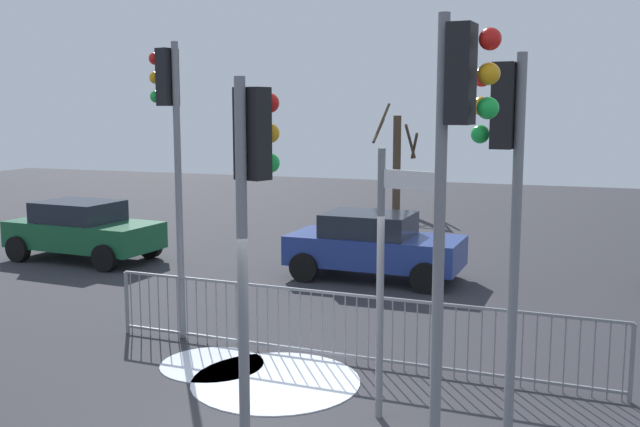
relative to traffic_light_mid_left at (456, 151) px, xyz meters
The scene contains 11 objects.
traffic_light_mid_left is the anchor object (origin of this frame).
traffic_light_rear_right 1.30m from the traffic_light_mid_left, 76.28° to the left, with size 0.57×0.35×4.33m.
traffic_light_mid_right 2.02m from the traffic_light_mid_left, behind, with size 0.37×0.55×4.06m.
traffic_light_foreground_right 6.23m from the traffic_light_mid_left, 145.66° to the left, with size 0.56×0.35×4.80m.
direction_sign_post 2.42m from the traffic_light_mid_left, 124.76° to the left, with size 0.75×0.33×3.30m.
pedestrian_guard_railing 4.78m from the traffic_light_mid_left, 122.98° to the left, with size 7.87×0.37×1.07m.
car_blue_trailing 9.55m from the traffic_light_mid_left, 110.23° to the left, with size 3.85×2.03×1.47m.
car_green_far 13.57m from the traffic_light_mid_left, 142.43° to the left, with size 3.91×2.15×1.47m.
bare_tree_centre 20.06m from the traffic_light_mid_left, 105.41° to the left, with size 1.68×1.59×3.95m.
snow_patch_kerb 4.89m from the traffic_light_mid_left, 141.58° to the left, with size 2.35×2.35×0.01m, color white.
snow_patch_island 5.74m from the traffic_light_mid_left, 147.56° to the left, with size 1.53×1.53×0.01m, color silver.
Camera 1 is at (3.18, -7.17, 3.75)m, focal length 40.75 mm.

